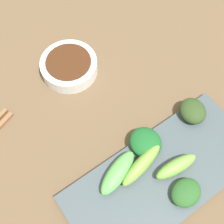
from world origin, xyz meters
name	(u,v)px	position (x,y,z in m)	size (l,w,h in m)	color
tabletop	(128,122)	(0.00, 0.00, 0.01)	(2.10, 2.10, 0.02)	brown
sauce_bowl	(69,66)	(-0.17, -0.03, 0.04)	(0.12, 0.12, 0.03)	white
serving_plate	(162,175)	(0.13, -0.02, 0.03)	(0.16, 0.36, 0.01)	#434F54
broccoli_leafy_0	(186,193)	(0.17, -0.01, 0.04)	(0.05, 0.06, 0.02)	#285A26
broccoli_leafy_1	(146,142)	(0.06, -0.01, 0.05)	(0.06, 0.06, 0.03)	#195D27
broccoli_stalk_2	(176,167)	(0.13, 0.01, 0.05)	(0.03, 0.08, 0.03)	#74AF45
broccoli_stalk_3	(118,173)	(0.08, -0.08, 0.05)	(0.03, 0.09, 0.03)	#5CB753
broccoli_stalk_4	(142,165)	(0.09, -0.04, 0.05)	(0.02, 0.10, 0.03)	#79AA42
broccoli_leafy_5	(193,111)	(0.06, 0.10, 0.05)	(0.06, 0.05, 0.03)	#2E451F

